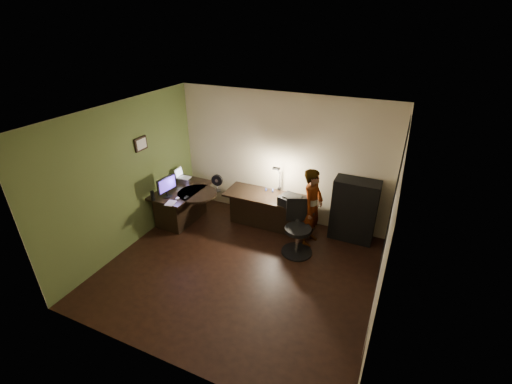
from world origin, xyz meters
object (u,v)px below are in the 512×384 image
at_px(desk_right, 271,212).
at_px(desk_left, 183,205).
at_px(person, 312,208).
at_px(office_chair, 298,229).
at_px(cabinet, 354,210).
at_px(monitor, 166,190).

bearing_deg(desk_right, desk_left, -164.54).
bearing_deg(person, office_chair, 172.74).
distance_m(desk_right, cabinet, 1.64).
distance_m(cabinet, monitor, 3.68).
relative_size(desk_left, desk_right, 0.67).
bearing_deg(person, desk_left, 104.66).
height_order(desk_right, cabinet, cabinet).
distance_m(desk_right, monitor, 2.15).
bearing_deg(desk_right, office_chair, -39.68).
xyz_separation_m(desk_left, desk_right, (1.82, 0.53, -0.01)).
xyz_separation_m(desk_left, person, (2.71, 0.33, 0.40)).
relative_size(desk_right, cabinet, 1.54).
xyz_separation_m(monitor, person, (2.77, 0.71, -0.13)).
height_order(desk_left, cabinet, cabinet).
xyz_separation_m(desk_left, monitor, (-0.06, -0.38, 0.53)).
relative_size(desk_left, cabinet, 1.03).
xyz_separation_m(desk_left, office_chair, (2.60, -0.10, 0.14)).
height_order(desk_right, office_chair, office_chair).
bearing_deg(monitor, person, 21.59).
bearing_deg(monitor, desk_right, 32.94).
xyz_separation_m(desk_right, person, (0.89, -0.20, 0.41)).
relative_size(monitor, office_chair, 0.46).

